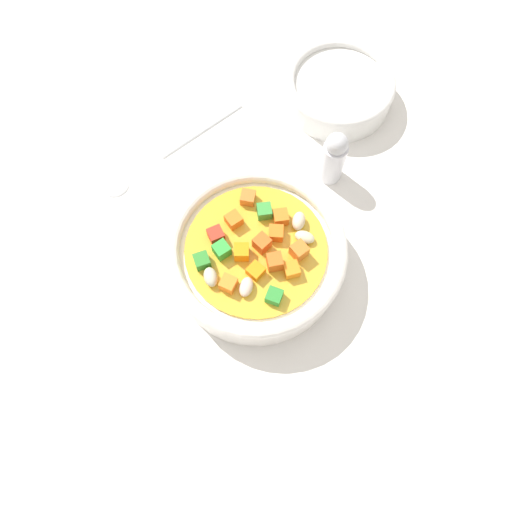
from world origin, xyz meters
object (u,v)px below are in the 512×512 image
spoon (153,162)px  pepper_shaker (334,157)px  side_bowl_small (339,89)px  soup_bowl_main (256,254)px

spoon → pepper_shaker: pepper_shaker is taller
spoon → side_bowl_small: side_bowl_small is taller
side_bowl_small → pepper_shaker: size_ratio=1.79×
soup_bowl_main → side_bowl_small: size_ratio=1.41×
soup_bowl_main → pepper_shaker: bearing=-62.3°
pepper_shaker → spoon: bearing=60.7°
soup_bowl_main → spoon: soup_bowl_main is taller
soup_bowl_main → side_bowl_small: bearing=-49.6°
soup_bowl_main → spoon: bearing=18.5°
spoon → side_bowl_small: 25.27cm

